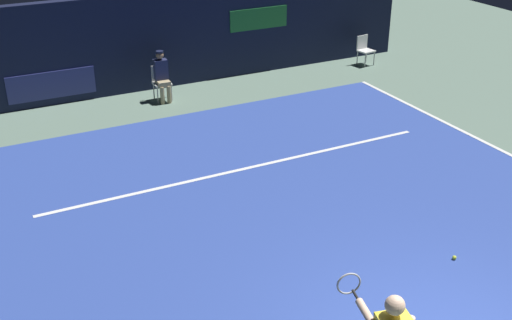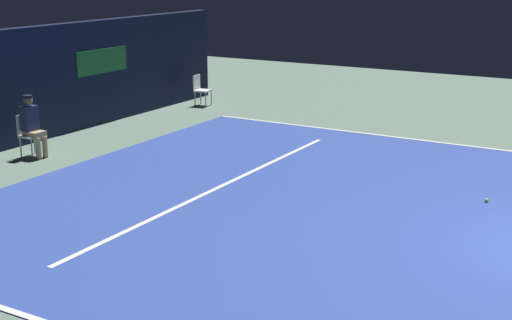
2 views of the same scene
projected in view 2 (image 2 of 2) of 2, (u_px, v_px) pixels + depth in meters
name	position (u px, v px, depth m)	size (l,w,h in m)	color
ground_plane	(310.00, 204.00, 12.49)	(31.97, 31.97, 0.00)	slate
court_surface	(310.00, 203.00, 12.49)	(10.87, 10.48, 0.01)	#2D479E
line_sideline_left	(412.00, 139.00, 16.98)	(0.10, 10.48, 0.01)	white
line_service	(220.00, 187.00, 13.38)	(8.48, 0.10, 0.01)	white
line_judge_on_chair	(32.00, 125.00, 15.31)	(0.45, 0.54, 1.32)	white
courtside_chair_near	(201.00, 88.00, 20.90)	(0.49, 0.47, 0.88)	white
tennis_ball	(487.00, 200.00, 12.52)	(0.07, 0.07, 0.07)	#CCE033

